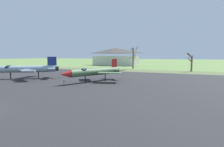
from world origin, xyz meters
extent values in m
cube|color=#28282B|center=(0.00, 18.83, 0.03)|extent=(92.74, 62.78, 0.05)
cube|color=#58633C|center=(0.00, 56.23, 0.03)|extent=(152.74, 12.00, 0.06)
cylinder|color=#4C6B47|center=(-1.12, 24.29, 2.10)|extent=(5.36, 12.52, 1.47)
cone|color=#B21E1E|center=(-3.45, 17.22, 2.10)|extent=(1.97, 2.51, 1.35)
cylinder|color=black|center=(0.95, 30.60, 2.10)|extent=(1.23, 1.09, 1.03)
ellipsoid|color=#19232D|center=(-2.09, 21.35, 2.50)|extent=(1.13, 2.13, 1.07)
cube|color=#4C6B47|center=(-3.75, 26.33, 1.99)|extent=(4.90, 5.26, 0.14)
cube|color=#4C6B47|center=(2.19, 24.37, 1.99)|extent=(5.26, 3.59, 0.14)
cube|color=#B21E1E|center=(0.68, 29.79, 3.79)|extent=(0.67, 1.58, 1.92)
cube|color=#4C6B47|center=(-0.72, 30.13, 2.21)|extent=(2.61, 2.02, 0.14)
cube|color=#4C6B47|center=(2.01, 29.23, 2.21)|extent=(2.61, 2.02, 0.14)
cylinder|color=black|center=(-2.00, 21.64, 0.68)|extent=(0.20, 0.20, 1.37)
cylinder|color=black|center=(-0.25, 26.95, 0.68)|extent=(0.20, 0.20, 1.37)
cylinder|color=black|center=(-3.41, 16.83, 0.36)|extent=(0.08, 0.08, 0.71)
cube|color=white|center=(-3.41, 16.83, 0.89)|extent=(0.63, 0.36, 0.35)
cylinder|color=#8EA3B2|center=(-18.91, 21.20, 2.34)|extent=(12.10, 10.02, 1.63)
cylinder|color=black|center=(-13.10, 25.77, 2.34)|extent=(1.41, 1.45, 1.14)
ellipsoid|color=#19232D|center=(-21.54, 19.12, 2.78)|extent=(1.09, 2.05, 1.02)
cube|color=#8EA3B2|center=(-19.99, 24.65, 2.21)|extent=(2.86, 5.36, 0.15)
cube|color=#8EA3B2|center=(-15.81, 19.34, 2.21)|extent=(5.58, 3.90, 0.15)
cylinder|color=#8EA3B2|center=(-20.97, 27.14, 2.21)|extent=(2.42, 2.09, 0.61)
cylinder|color=#8EA3B2|center=(-13.62, 17.80, 2.21)|extent=(2.42, 2.09, 0.61)
cube|color=navy|center=(-13.95, 25.11, 4.20)|extent=(1.79, 1.47, 2.10)
cube|color=#8EA3B2|center=(-14.96, 26.37, 2.46)|extent=(2.80, 2.98, 0.15)
cube|color=#8EA3B2|center=(-12.95, 23.82, 2.46)|extent=(2.80, 2.98, 0.15)
cylinder|color=black|center=(-21.35, 19.28, 0.76)|extent=(0.22, 0.22, 1.52)
cylinder|color=black|center=(-16.47, 23.12, 0.76)|extent=(0.22, 0.22, 1.52)
cylinder|color=brown|center=(-7.45, 65.30, 4.39)|extent=(0.55, 0.55, 8.78)
cylinder|color=brown|center=(-7.86, 66.23, 5.15)|extent=(2.07, 1.07, 1.87)
cylinder|color=brown|center=(-7.66, 64.77, 7.82)|extent=(1.37, 0.73, 1.80)
cylinder|color=brown|center=(-6.25, 66.07, 8.39)|extent=(1.81, 2.65, 1.58)
cylinder|color=brown|center=(-8.71, 65.46, 4.77)|extent=(0.56, 2.63, 1.44)
cylinder|color=brown|center=(15.47, 60.77, 2.77)|extent=(0.58, 0.58, 5.54)
cylinder|color=brown|center=(14.90, 59.98, 5.71)|extent=(1.88, 1.47, 1.62)
cylinder|color=brown|center=(14.89, 60.09, 3.95)|extent=(1.68, 1.48, 1.73)
cylinder|color=brown|center=(14.76, 59.87, 5.37)|extent=(2.06, 1.70, 2.19)
cube|color=beige|center=(-26.77, 89.10, 2.64)|extent=(25.54, 12.33, 5.28)
pyramid|color=#4C4742|center=(-26.77, 89.10, 8.31)|extent=(26.82, 12.95, 3.04)
camera|label=1|loc=(19.70, -10.50, 5.49)|focal=30.74mm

